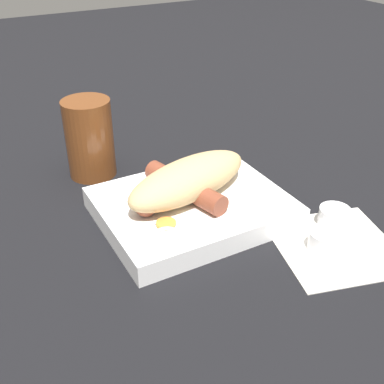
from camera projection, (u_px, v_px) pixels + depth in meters
ground_plane at (192, 216)px, 0.67m from camera, size 3.00×3.00×0.00m
food_tray at (192, 207)px, 0.66m from camera, size 0.25×0.20×0.03m
bread_roll at (187, 180)px, 0.65m from camera, size 0.21×0.13×0.05m
sausage at (185, 187)px, 0.65m from camera, size 0.16×0.14×0.03m
pickled_veggies at (165, 230)px, 0.59m from camera, size 0.04×0.06×0.00m
napkin at (336, 246)px, 0.61m from camera, size 0.18×0.18×0.00m
condiment_cup_near at (325, 242)px, 0.60m from camera, size 0.04×0.04×0.03m
condiment_cup_far at (334, 218)px, 0.64m from camera, size 0.04×0.04×0.03m
drink_glass at (90, 138)px, 0.74m from camera, size 0.07×0.07×0.12m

